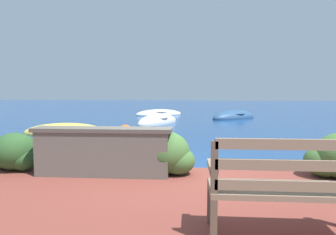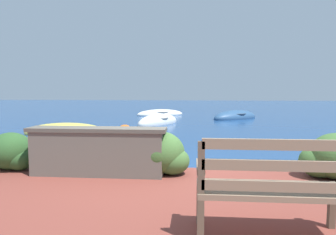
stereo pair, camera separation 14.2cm
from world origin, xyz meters
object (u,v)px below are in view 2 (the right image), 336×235
park_bench (272,186)px  rowboat_outer (160,114)px  rowboat_mid (158,123)px  rowboat_far (235,117)px  rowboat_nearest (65,132)px  mooring_buoy (125,132)px

park_bench → rowboat_outer: 15.95m
rowboat_mid → rowboat_far: size_ratio=0.89×
rowboat_far → rowboat_outer: (-4.30, 1.99, -0.01)m
rowboat_far → park_bench: bearing=44.2°
rowboat_nearest → rowboat_mid: bearing=37.2°
rowboat_far → mooring_buoy: bearing=14.8°
park_bench → rowboat_nearest: bearing=123.0°
rowboat_nearest → rowboat_outer: bearing=62.5°
rowboat_nearest → rowboat_outer: (2.52, 8.12, -0.00)m
rowboat_outer → mooring_buoy: size_ratio=5.36×
rowboat_mid → park_bench: bearing=43.7°
rowboat_mid → rowboat_outer: (-0.45, 4.88, -0.01)m
rowboat_outer → rowboat_mid: bearing=69.6°
park_bench → rowboat_mid: (-2.29, 10.81, -0.63)m
rowboat_far → rowboat_outer: 4.74m
rowboat_nearest → mooring_buoy: size_ratio=4.95×
rowboat_outer → mooring_buoy: mooring_buoy is taller
rowboat_mid → mooring_buoy: size_ratio=4.48×
rowboat_mid → rowboat_outer: size_ratio=0.84×
park_bench → rowboat_mid: size_ratio=0.50×
rowboat_far → rowboat_outer: rowboat_far is taller
park_bench → rowboat_mid: 11.07m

